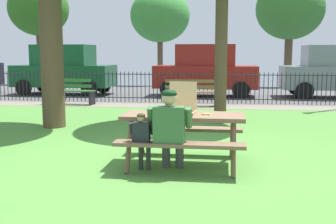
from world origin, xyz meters
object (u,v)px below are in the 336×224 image
object	(u,v)px
park_bench_left	(70,92)
parked_car_left	(64,69)
park_bench_center	(191,93)
pizza_slice_on_table	(207,114)
child_at_table	(142,137)
adult_at_table	(170,127)
pizza_box_open	(181,108)
far_tree_left	(39,9)
picnic_table_foreground	(183,126)
parked_car_center	(206,70)
far_tree_center	(290,9)
far_tree_midleft	(160,16)

from	to	relation	value
park_bench_left	parked_car_left	distance (m)	3.45
park_bench_left	park_bench_center	xyz separation A→B (m)	(3.94, -0.00, 0.00)
pizza_slice_on_table	child_at_table	bearing A→B (deg)	-148.09
child_at_table	park_bench_left	xyz separation A→B (m)	(-3.78, 7.44, -0.10)
adult_at_table	parked_car_left	bearing A→B (deg)	117.64
pizza_box_open	pizza_slice_on_table	bearing A→B (deg)	2.94
pizza_slice_on_table	far_tree_left	world-z (taller)	far_tree_left
child_at_table	picnic_table_foreground	bearing A→B (deg)	44.81
park_bench_center	parked_car_center	distance (m)	3.20
picnic_table_foreground	park_bench_center	bearing A→B (deg)	93.03
pizza_box_open	parked_car_center	size ratio (longest dim) A/B	0.12
adult_at_table	far_tree_left	bearing A→B (deg)	118.81
park_bench_center	far_tree_left	bearing A→B (deg)	133.60
pizza_slice_on_table	parked_car_center	xyz separation A→B (m)	(-0.34, 10.02, 0.23)
pizza_box_open	park_bench_center	world-z (taller)	pizza_box_open
pizza_slice_on_table	park_bench_center	world-z (taller)	park_bench_center
child_at_table	far_tree_center	size ratio (longest dim) A/B	0.16
picnic_table_foreground	park_bench_left	bearing A→B (deg)	121.90
pizza_box_open	adult_at_table	size ratio (longest dim) A/B	0.40
child_at_table	parked_car_left	xyz separation A→B (m)	(-5.13, 10.56, 0.49)
parked_car_left	far_tree_left	distance (m)	8.10
pizza_slice_on_table	far_tree_midleft	world-z (taller)	far_tree_midleft
pizza_slice_on_table	parked_car_left	bearing A→B (deg)	120.92
adult_at_table	picnic_table_foreground	bearing A→B (deg)	74.34
far_tree_center	pizza_box_open	bearing A→B (deg)	-103.85
far_tree_center	park_bench_center	bearing A→B (deg)	-114.69
parked_car_left	far_tree_left	bearing A→B (deg)	120.67
picnic_table_foreground	parked_car_left	xyz separation A→B (m)	(-5.66, 10.03, 0.41)
pizza_slice_on_table	child_at_table	distance (m)	1.06
pizza_slice_on_table	parked_car_center	world-z (taller)	parked_car_center
parked_car_left	park_bench_center	bearing A→B (deg)	-30.53
child_at_table	far_tree_midleft	bearing A→B (deg)	97.31
picnic_table_foreground	parked_car_left	distance (m)	11.53
pizza_box_open	pizza_slice_on_table	size ratio (longest dim) A/B	2.26
picnic_table_foreground	parked_car_center	size ratio (longest dim) A/B	0.46
adult_at_table	park_bench_left	distance (m)	8.51
park_bench_left	adult_at_table	bearing A→B (deg)	-60.68
child_at_table	far_tree_midleft	world-z (taller)	far_tree_midleft
picnic_table_foreground	far_tree_midleft	world-z (taller)	far_tree_midleft
adult_at_table	parked_car_left	distance (m)	11.90
far_tree_left	far_tree_midleft	distance (m)	6.79
far_tree_center	pizza_slice_on_table	bearing A→B (deg)	-102.64
child_at_table	far_tree_center	distance (m)	17.93
pizza_slice_on_table	parked_car_left	size ratio (longest dim) A/B	0.05
park_bench_left	far_tree_center	distance (m)	13.16
adult_at_table	parked_car_center	size ratio (longest dim) A/B	0.30
park_bench_left	parked_car_center	world-z (taller)	parked_car_center
pizza_box_open	far_tree_center	distance (m)	17.25
pizza_slice_on_table	park_bench_center	distance (m)	6.94
far_tree_left	pizza_box_open	bearing A→B (deg)	-60.17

